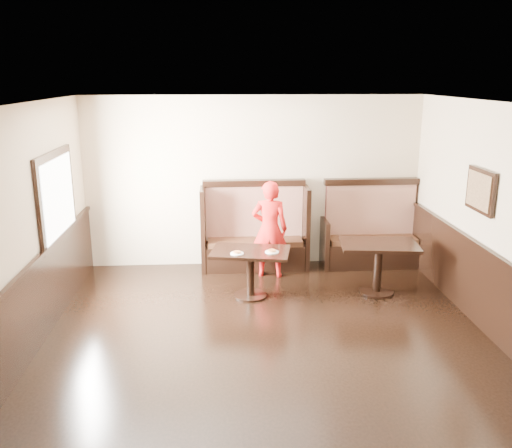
{
  "coord_description": "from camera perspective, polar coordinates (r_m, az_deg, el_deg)",
  "views": [
    {
      "loc": [
        -0.54,
        -5.25,
        3.09
      ],
      "look_at": [
        -0.04,
        2.35,
        1.0
      ],
      "focal_mm": 38.0,
      "sensor_mm": 36.0,
      "label": 1
    }
  ],
  "objects": [
    {
      "name": "booth_neighbor",
      "position": [
        9.28,
        11.96,
        -1.34
      ],
      "size": [
        1.65,
        0.72,
        1.45
      ],
      "color": "black",
      "rests_on": "ground"
    },
    {
      "name": "pizza_plate_right",
      "position": [
        7.61,
        1.68,
        -2.9
      ],
      "size": [
        0.2,
        0.2,
        0.04
      ],
      "color": "white",
      "rests_on": "table_main"
    },
    {
      "name": "pizza_plate_left",
      "position": [
        7.54,
        -2.01,
        -3.06
      ],
      "size": [
        0.19,
        0.19,
        0.03
      ],
      "color": "white",
      "rests_on": "table_main"
    },
    {
      "name": "table_main",
      "position": [
        7.74,
        -0.59,
        -3.95
      ],
      "size": [
        1.2,
        0.88,
        0.7
      ],
      "rotation": [
        0.0,
        0.0,
        -0.19
      ],
      "color": "black",
      "rests_on": "ground"
    },
    {
      "name": "table_neighbor",
      "position": [
        8.06,
        12.76,
        -3.28
      ],
      "size": [
        1.17,
        0.84,
        0.76
      ],
      "rotation": [
        0.0,
        0.0,
        -0.11
      ],
      "color": "black",
      "rests_on": "ground"
    },
    {
      "name": "child",
      "position": [
        8.46,
        1.45,
        -0.56
      ],
      "size": [
        0.61,
        0.45,
        1.54
      ],
      "primitive_type": "imported",
      "rotation": [
        0.0,
        0.0,
        3.0
      ],
      "color": "red",
      "rests_on": "ground"
    },
    {
      "name": "room_shell",
      "position": [
        6.04,
        -1.17,
        -8.28
      ],
      "size": [
        7.0,
        7.0,
        7.0
      ],
      "color": "tan",
      "rests_on": "ground"
    },
    {
      "name": "ground",
      "position": [
        6.12,
        1.88,
        -15.02
      ],
      "size": [
        7.0,
        7.0,
        0.0
      ],
      "primitive_type": "plane",
      "color": "black",
      "rests_on": "ground"
    },
    {
      "name": "booth_main",
      "position": [
        8.94,
        -0.15,
        -1.32
      ],
      "size": [
        1.75,
        0.72,
        1.45
      ],
      "color": "black",
      "rests_on": "ground"
    }
  ]
}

